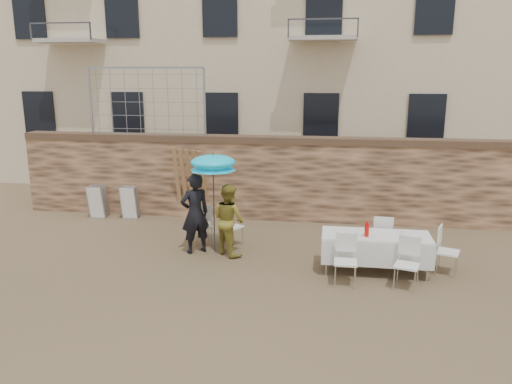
# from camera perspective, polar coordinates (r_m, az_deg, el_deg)

# --- Properties ---
(ground) EXTENTS (80.00, 80.00, 0.00)m
(ground) POSITION_cam_1_polar(r_m,az_deg,el_deg) (9.10, -4.66, -11.77)
(ground) COLOR brown
(ground) RESTS_ON ground
(stone_wall) EXTENTS (13.00, 0.50, 2.20)m
(stone_wall) POSITION_cam_1_polar(r_m,az_deg,el_deg) (13.43, 0.10, 1.58)
(stone_wall) COLOR brown
(stone_wall) RESTS_ON ground
(chain_link_fence) EXTENTS (3.20, 0.06, 1.80)m
(chain_link_fence) POSITION_cam_1_polar(r_m,az_deg,el_deg) (13.93, -12.39, 10.00)
(chain_link_fence) COLOR gray
(chain_link_fence) RESTS_ON stone_wall
(man_suit) EXTENTS (0.77, 0.73, 1.78)m
(man_suit) POSITION_cam_1_polar(r_m,az_deg,el_deg) (10.94, -6.98, -2.46)
(man_suit) COLOR black
(man_suit) RESTS_ON ground
(woman_dress) EXTENTS (0.96, 0.95, 1.57)m
(woman_dress) POSITION_cam_1_polar(r_m,az_deg,el_deg) (10.80, -3.12, -3.17)
(woman_dress) COLOR gold
(woman_dress) RESTS_ON ground
(umbrella) EXTENTS (1.01, 1.01, 2.06)m
(umbrella) POSITION_cam_1_polar(r_m,az_deg,el_deg) (10.69, -4.93, 3.06)
(umbrella) COLOR #3F3F44
(umbrella) RESTS_ON ground
(couple_chair_left) EXTENTS (0.64, 0.64, 0.96)m
(couple_chair_left) POSITION_cam_1_polar(r_m,az_deg,el_deg) (11.56, -6.20, -3.66)
(couple_chair_left) COLOR white
(couple_chair_left) RESTS_ON ground
(couple_chair_right) EXTENTS (0.66, 0.66, 0.96)m
(couple_chair_right) POSITION_cam_1_polar(r_m,az_deg,el_deg) (11.41, -2.79, -3.83)
(couple_chair_right) COLOR white
(couple_chair_right) RESTS_ON ground
(banquet_table) EXTENTS (2.10, 0.85, 0.78)m
(banquet_table) POSITION_cam_1_polar(r_m,az_deg,el_deg) (10.13, 13.58, -4.98)
(banquet_table) COLOR silver
(banquet_table) RESTS_ON ground
(soda_bottle) EXTENTS (0.09, 0.09, 0.26)m
(soda_bottle) POSITION_cam_1_polar(r_m,az_deg,el_deg) (9.92, 12.55, -4.27)
(soda_bottle) COLOR red
(soda_bottle) RESTS_ON banquet_table
(table_chair_front_left) EXTENTS (0.49, 0.49, 0.96)m
(table_chair_front_left) POSITION_cam_1_polar(r_m,az_deg,el_deg) (9.47, 10.21, -7.74)
(table_chair_front_left) COLOR white
(table_chair_front_left) RESTS_ON ground
(table_chair_front_right) EXTENTS (0.60, 0.60, 0.96)m
(table_chair_front_right) POSITION_cam_1_polar(r_m,az_deg,el_deg) (9.57, 16.87, -7.89)
(table_chair_front_right) COLOR white
(table_chair_front_right) RESTS_ON ground
(table_chair_back) EXTENTS (0.50, 0.50, 0.96)m
(table_chair_back) POSITION_cam_1_polar(r_m,az_deg,el_deg) (10.98, 14.21, -4.94)
(table_chair_back) COLOR white
(table_chair_back) RESTS_ON ground
(table_chair_side) EXTENTS (0.61, 0.61, 0.96)m
(table_chair_side) POSITION_cam_1_polar(r_m,az_deg,el_deg) (10.53, 21.11, -6.27)
(table_chair_side) COLOR white
(table_chair_side) RESTS_ON ground
(chair_stack_left) EXTENTS (0.46, 0.47, 0.92)m
(chair_stack_left) POSITION_cam_1_polar(r_m,az_deg,el_deg) (14.40, -17.33, -0.84)
(chair_stack_left) COLOR white
(chair_stack_left) RESTS_ON ground
(chair_stack_right) EXTENTS (0.46, 0.40, 0.92)m
(chair_stack_right) POSITION_cam_1_polar(r_m,az_deg,el_deg) (14.04, -14.02, -0.99)
(chair_stack_right) COLOR white
(chair_stack_right) RESTS_ON ground
(wood_planks) EXTENTS (0.70, 0.20, 2.00)m
(wood_planks) POSITION_cam_1_polar(r_m,az_deg,el_deg) (13.45, -7.72, 1.04)
(wood_planks) COLOR #A37749
(wood_planks) RESTS_ON ground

